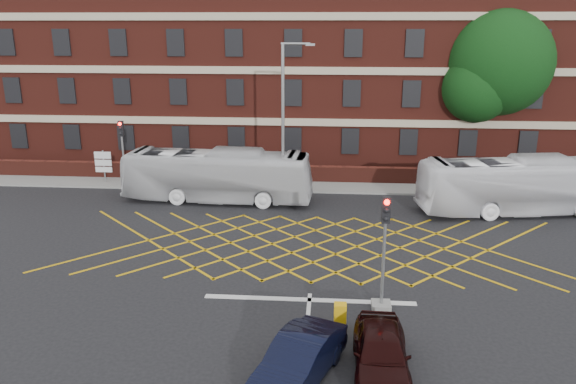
# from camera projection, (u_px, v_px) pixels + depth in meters

# --- Properties ---
(ground) EXTENTS (120.00, 120.00, 0.00)m
(ground) POSITION_uv_depth(u_px,v_px,m) (313.00, 262.00, 24.54)
(ground) COLOR black
(ground) RESTS_ON ground
(victorian_building) EXTENTS (51.00, 12.17, 20.40)m
(victorian_building) POSITION_uv_depth(u_px,v_px,m) (328.00, 53.00, 43.28)
(victorian_building) COLOR #571E16
(victorian_building) RESTS_ON ground
(boundary_wall) EXTENTS (56.00, 0.50, 1.10)m
(boundary_wall) POSITION_uv_depth(u_px,v_px,m) (320.00, 174.00, 36.80)
(boundary_wall) COLOR #521D15
(boundary_wall) RESTS_ON ground
(far_pavement) EXTENTS (60.00, 3.00, 0.12)m
(far_pavement) POSITION_uv_depth(u_px,v_px,m) (320.00, 186.00, 35.98)
(far_pavement) COLOR slate
(far_pavement) RESTS_ON ground
(box_junction_hatching) EXTENTS (8.22, 8.22, 0.02)m
(box_junction_hatching) POSITION_uv_depth(u_px,v_px,m) (314.00, 245.00, 26.45)
(box_junction_hatching) COLOR #CC990C
(box_junction_hatching) RESTS_ON ground
(stop_line) EXTENTS (8.00, 0.30, 0.02)m
(stop_line) POSITION_uv_depth(u_px,v_px,m) (309.00, 300.00, 21.19)
(stop_line) COLOR silver
(stop_line) RESTS_ON ground
(bus_left) EXTENTS (11.13, 3.20, 3.06)m
(bus_left) POSITION_uv_depth(u_px,v_px,m) (217.00, 175.00, 32.73)
(bus_left) COLOR silver
(bus_left) RESTS_ON ground
(bus_right) EXTENTS (11.46, 4.26, 3.12)m
(bus_right) POSITION_uv_depth(u_px,v_px,m) (522.00, 185.00, 30.60)
(bus_right) COLOR white
(bus_right) RESTS_ON ground
(car_navy) EXTENTS (2.91, 4.40, 1.37)m
(car_navy) POSITION_uv_depth(u_px,v_px,m) (299.00, 360.00, 16.22)
(car_navy) COLOR black
(car_navy) RESTS_ON ground
(car_maroon) EXTENTS (1.74, 4.12, 1.39)m
(car_maroon) POSITION_uv_depth(u_px,v_px,m) (381.00, 352.00, 16.59)
(car_maroon) COLOR black
(car_maroon) RESTS_ON ground
(deciduous_tree) EXTENTS (7.40, 7.04, 11.06)m
(deciduous_tree) POSITION_uv_depth(u_px,v_px,m) (498.00, 70.00, 37.48)
(deciduous_tree) COLOR black
(deciduous_tree) RESTS_ON ground
(traffic_light_near) EXTENTS (0.70, 0.70, 4.27)m
(traffic_light_near) POSITION_uv_depth(u_px,v_px,m) (383.00, 264.00, 20.11)
(traffic_light_near) COLOR slate
(traffic_light_near) RESTS_ON ground
(traffic_light_far) EXTENTS (0.70, 0.70, 4.27)m
(traffic_light_far) POSITION_uv_depth(u_px,v_px,m) (124.00, 161.00, 35.29)
(traffic_light_far) COLOR slate
(traffic_light_far) RESTS_ON ground
(street_lamp) EXTENTS (2.25, 1.00, 9.05)m
(street_lamp) POSITION_uv_depth(u_px,v_px,m) (284.00, 149.00, 32.15)
(street_lamp) COLOR slate
(street_lamp) RESTS_ON ground
(direction_signs) EXTENTS (1.10, 0.16, 2.20)m
(direction_signs) POSITION_uv_depth(u_px,v_px,m) (103.00, 163.00, 36.31)
(direction_signs) COLOR gray
(direction_signs) RESTS_ON ground
(utility_cabinet) EXTENTS (0.42, 0.36, 0.99)m
(utility_cabinet) POSITION_uv_depth(u_px,v_px,m) (340.00, 317.00, 18.98)
(utility_cabinet) COLOR #DFA50D
(utility_cabinet) RESTS_ON ground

